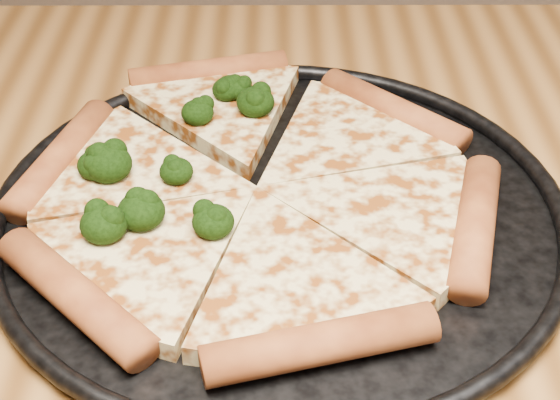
{
  "coord_description": "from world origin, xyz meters",
  "views": [
    {
      "loc": [
        -0.11,
        -0.37,
        1.12
      ],
      "look_at": [
        -0.11,
        0.09,
        0.77
      ],
      "focal_mm": 53.72,
      "sensor_mm": 36.0,
      "label": 1
    }
  ],
  "objects": [
    {
      "name": "broccoli_florets",
      "position": [
        -0.19,
        0.13,
        0.78
      ],
      "size": [
        0.14,
        0.21,
        0.03
      ],
      "color": "black",
      "rests_on": "pizza"
    },
    {
      "name": "pizza",
      "position": [
        -0.13,
        0.11,
        0.77
      ],
      "size": [
        0.35,
        0.38,
        0.03
      ],
      "rotation": [
        0.0,
        0.0,
        0.26
      ],
      "color": "#E0CA89",
      "rests_on": "pizza_pan"
    },
    {
      "name": "pizza_pan",
      "position": [
        -0.11,
        0.09,
        0.76
      ],
      "size": [
        0.4,
        0.4,
        0.02
      ],
      "color": "black",
      "rests_on": "dining_table"
    }
  ]
}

